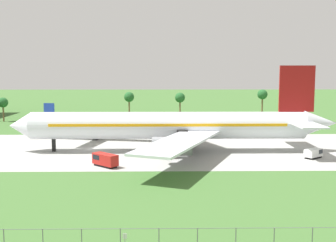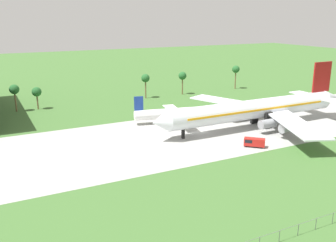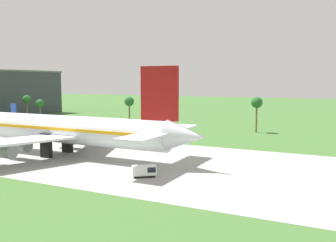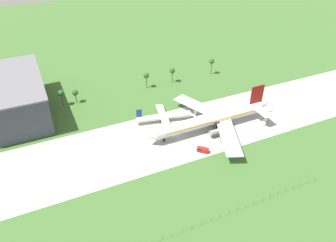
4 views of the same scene
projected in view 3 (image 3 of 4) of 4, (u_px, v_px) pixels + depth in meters
ground_plane at (3, 146)px, 95.50m from camera, size 600.00×600.00×0.00m
taxiway_strip at (3, 146)px, 95.50m from camera, size 320.00×44.00×0.02m
jet_airliner at (52, 129)px, 83.90m from camera, size 74.07×62.06×19.35m
regional_aircraft at (39, 127)px, 107.78m from camera, size 29.62×26.86×9.50m
baggage_tug at (145, 171)px, 64.59m from camera, size 4.51×4.10×1.96m
palm_tree_row at (116, 103)px, 142.99m from camera, size 104.10×3.60×11.43m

